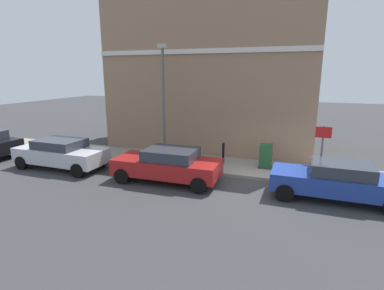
{
  "coord_description": "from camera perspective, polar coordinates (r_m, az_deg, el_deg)",
  "views": [
    {
      "loc": [
        -11.92,
        -1.17,
        4.46
      ],
      "look_at": [
        0.98,
        3.42,
        1.2
      ],
      "focal_mm": 28.18,
      "sensor_mm": 36.0,
      "label": 1
    }
  ],
  "objects": [
    {
      "name": "sidewalk",
      "position": [
        16.12,
        -7.66,
        -2.51
      ],
      "size": [
        2.72,
        30.0,
        0.15
      ],
      "primitive_type": "cube",
      "color": "gray",
      "rests_on": "ground"
    },
    {
      "name": "utility_cabinet",
      "position": [
        14.4,
        13.75,
        -2.21
      ],
      "size": [
        0.46,
        0.61,
        1.15
      ],
      "color": "#1E4C28",
      "rests_on": "sidewalk"
    },
    {
      "name": "car_red",
      "position": [
        12.69,
        -4.56,
        -3.65
      ],
      "size": [
        2.01,
        4.45,
        1.42
      ],
      "rotation": [
        0.0,
        0.0,
        1.59
      ],
      "color": "maroon",
      "rests_on": "ground"
    },
    {
      "name": "ground",
      "position": [
        12.78,
        13.19,
        -7.4
      ],
      "size": [
        80.0,
        80.0,
        0.0
      ],
      "primitive_type": "plane",
      "color": "#38383A"
    },
    {
      "name": "car_silver",
      "position": [
        15.72,
        -23.5,
        -1.38
      ],
      "size": [
        1.98,
        4.44,
        1.41
      ],
      "rotation": [
        0.0,
        0.0,
        1.55
      ],
      "color": "#B7B7BC",
      "rests_on": "ground"
    },
    {
      "name": "corner_building",
      "position": [
        19.06,
        4.51,
        12.97
      ],
      "size": [
        6.67,
        11.64,
        8.65
      ],
      "color": "#937256",
      "rests_on": "ground"
    },
    {
      "name": "lamppost",
      "position": [
        15.5,
        -5.43,
        9.06
      ],
      "size": [
        0.2,
        0.44,
        5.72
      ],
      "color": "#59595B",
      "rests_on": "sidewalk"
    },
    {
      "name": "bollard_near_cabinet",
      "position": [
        14.81,
        5.94,
        -1.36
      ],
      "size": [
        0.14,
        0.14,
        1.04
      ],
      "color": "black",
      "rests_on": "sidewalk"
    },
    {
      "name": "car_blue",
      "position": [
        11.99,
        25.7,
        -6.09
      ],
      "size": [
        1.84,
        4.47,
        1.39
      ],
      "rotation": [
        0.0,
        0.0,
        1.55
      ],
      "color": "navy",
      "rests_on": "ground"
    },
    {
      "name": "street_sign",
      "position": [
        13.07,
        23.42,
        -0.09
      ],
      "size": [
        0.08,
        0.6,
        2.3
      ],
      "color": "#59595B",
      "rests_on": "sidewalk"
    }
  ]
}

